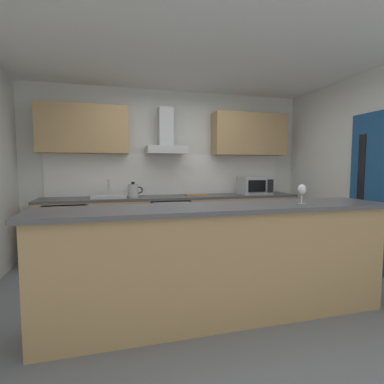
{
  "coord_description": "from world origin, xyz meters",
  "views": [
    {
      "loc": [
        -0.96,
        -3.0,
        1.35
      ],
      "look_at": [
        -0.01,
        0.49,
        1.05
      ],
      "focal_mm": 27.82,
      "sensor_mm": 36.0,
      "label": 1
    }
  ],
  "objects_px": {
    "microwave": "(255,185)",
    "chopping_board": "(196,195)",
    "refrigerator": "(68,232)",
    "wine_glass": "(302,190)",
    "kettle": "(133,191)",
    "range_hood": "(166,139)",
    "oven": "(168,224)",
    "sink": "(109,196)"
  },
  "relations": [
    {
      "from": "oven",
      "to": "sink",
      "type": "xyz_separation_m",
      "value": [
        -0.88,
        0.01,
        0.47
      ]
    },
    {
      "from": "sink",
      "to": "refrigerator",
      "type": "bearing_deg",
      "value": -178.62
    },
    {
      "from": "wine_glass",
      "to": "sink",
      "type": "bearing_deg",
      "value": 128.66
    },
    {
      "from": "oven",
      "to": "kettle",
      "type": "distance_m",
      "value": 0.76
    },
    {
      "from": "kettle",
      "to": "wine_glass",
      "type": "relative_size",
      "value": 1.62
    },
    {
      "from": "range_hood",
      "to": "refrigerator",
      "type": "bearing_deg",
      "value": -174.79
    },
    {
      "from": "refrigerator",
      "to": "microwave",
      "type": "relative_size",
      "value": 1.7
    },
    {
      "from": "sink",
      "to": "kettle",
      "type": "distance_m",
      "value": 0.36
    },
    {
      "from": "range_hood",
      "to": "wine_glass",
      "type": "bearing_deg",
      "value": -69.48
    },
    {
      "from": "refrigerator",
      "to": "chopping_board",
      "type": "relative_size",
      "value": 2.5
    },
    {
      "from": "refrigerator",
      "to": "kettle",
      "type": "bearing_deg",
      "value": -1.92
    },
    {
      "from": "microwave",
      "to": "wine_glass",
      "type": "bearing_deg",
      "value": -106.19
    },
    {
      "from": "microwave",
      "to": "chopping_board",
      "type": "distance_m",
      "value": 1.03
    },
    {
      "from": "microwave",
      "to": "chopping_board",
      "type": "bearing_deg",
      "value": 179.77
    },
    {
      "from": "refrigerator",
      "to": "oven",
      "type": "bearing_deg",
      "value": 0.11
    },
    {
      "from": "chopping_board",
      "to": "oven",
      "type": "bearing_deg",
      "value": 177.0
    },
    {
      "from": "refrigerator",
      "to": "wine_glass",
      "type": "distance_m",
      "value": 3.24
    },
    {
      "from": "microwave",
      "to": "range_hood",
      "type": "relative_size",
      "value": 0.69
    },
    {
      "from": "sink",
      "to": "range_hood",
      "type": "xyz_separation_m",
      "value": [
        0.88,
        0.12,
        0.86
      ]
    },
    {
      "from": "sink",
      "to": "chopping_board",
      "type": "relative_size",
      "value": 1.47
    },
    {
      "from": "refrigerator",
      "to": "range_hood",
      "type": "bearing_deg",
      "value": 5.21
    },
    {
      "from": "sink",
      "to": "chopping_board",
      "type": "xyz_separation_m",
      "value": [
        1.33,
        -0.03,
        -0.02
      ]
    },
    {
      "from": "microwave",
      "to": "kettle",
      "type": "xyz_separation_m",
      "value": [
        -2.01,
        -0.01,
        -0.04
      ]
    },
    {
      "from": "oven",
      "to": "range_hood",
      "type": "bearing_deg",
      "value": 90.0
    },
    {
      "from": "sink",
      "to": "chopping_board",
      "type": "bearing_deg",
      "value": -1.49
    },
    {
      "from": "chopping_board",
      "to": "wine_glass",
      "type": "bearing_deg",
      "value": -79.26
    },
    {
      "from": "microwave",
      "to": "sink",
      "type": "distance_m",
      "value": 2.36
    },
    {
      "from": "refrigerator",
      "to": "wine_glass",
      "type": "bearing_deg",
      "value": -43.06
    },
    {
      "from": "oven",
      "to": "sink",
      "type": "bearing_deg",
      "value": 179.28
    },
    {
      "from": "range_hood",
      "to": "chopping_board",
      "type": "xyz_separation_m",
      "value": [
        0.45,
        -0.15,
        -0.88
      ]
    },
    {
      "from": "refrigerator",
      "to": "range_hood",
      "type": "distance_m",
      "value": 2.0
    },
    {
      "from": "microwave",
      "to": "oven",
      "type": "bearing_deg",
      "value": 178.92
    },
    {
      "from": "oven",
      "to": "wine_glass",
      "type": "bearing_deg",
      "value": -68.36
    },
    {
      "from": "refrigerator",
      "to": "range_hood",
      "type": "relative_size",
      "value": 1.18
    },
    {
      "from": "oven",
      "to": "microwave",
      "type": "bearing_deg",
      "value": -1.08
    },
    {
      "from": "wine_glass",
      "to": "kettle",
      "type": "bearing_deg",
      "value": 123.1
    },
    {
      "from": "oven",
      "to": "range_hood",
      "type": "xyz_separation_m",
      "value": [
        -0.0,
        0.13,
        1.33
      ]
    },
    {
      "from": "sink",
      "to": "kettle",
      "type": "xyz_separation_m",
      "value": [
        0.35,
        -0.04,
        0.08
      ]
    },
    {
      "from": "kettle",
      "to": "range_hood",
      "type": "distance_m",
      "value": 0.96
    },
    {
      "from": "refrigerator",
      "to": "microwave",
      "type": "height_order",
      "value": "microwave"
    },
    {
      "from": "refrigerator",
      "to": "chopping_board",
      "type": "distance_m",
      "value": 1.96
    },
    {
      "from": "oven",
      "to": "chopping_board",
      "type": "distance_m",
      "value": 0.64
    }
  ]
}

